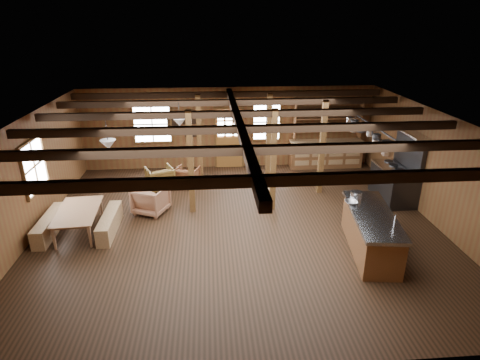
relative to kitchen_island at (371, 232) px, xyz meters
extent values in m
cube|color=black|center=(-2.86, 1.37, -0.49)|extent=(10.00, 9.00, 0.02)
cube|color=black|center=(-2.86, 1.37, 2.33)|extent=(10.00, 9.00, 0.02)
cube|color=brown|center=(-7.87, 1.37, 0.92)|extent=(0.02, 9.00, 2.80)
cube|color=brown|center=(2.15, 1.37, 0.92)|extent=(0.02, 9.00, 2.80)
cube|color=brown|center=(-2.86, 5.88, 0.92)|extent=(10.00, 0.02, 2.80)
cube|color=brown|center=(-2.86, -3.14, 0.92)|extent=(10.00, 0.02, 2.80)
cube|color=black|center=(-2.86, -2.13, 2.20)|extent=(9.80, 0.12, 0.18)
cube|color=black|center=(-2.86, -0.63, 2.20)|extent=(9.80, 0.12, 0.18)
cube|color=black|center=(-2.86, 0.87, 2.20)|extent=(9.80, 0.12, 0.18)
cube|color=black|center=(-2.86, 2.37, 2.20)|extent=(9.80, 0.12, 0.18)
cube|color=black|center=(-2.86, 3.87, 2.20)|extent=(9.80, 0.12, 0.18)
cube|color=black|center=(-2.86, 5.17, 2.20)|extent=(9.80, 0.12, 0.18)
cube|color=black|center=(-2.86, 1.37, 2.20)|extent=(0.18, 8.82, 0.18)
cube|color=#492D15|center=(-4.06, 2.37, 0.92)|extent=(0.15, 0.15, 2.80)
cube|color=#492D15|center=(-3.86, 4.57, 0.92)|extent=(0.15, 0.15, 2.80)
cube|color=#492D15|center=(-1.86, 2.37, 0.92)|extent=(0.15, 0.15, 2.80)
cube|color=#492D15|center=(-1.66, 4.57, 0.92)|extent=(0.15, 0.15, 2.80)
cube|color=#492D15|center=(-0.26, 3.37, 0.92)|extent=(0.15, 0.15, 2.80)
cube|color=brown|center=(-2.86, 5.82, 0.07)|extent=(0.90, 0.06, 1.10)
cube|color=#492D15|center=(-3.34, 5.82, 0.57)|extent=(0.06, 0.08, 2.10)
cube|color=#492D15|center=(-2.38, 5.82, 0.57)|extent=(0.06, 0.08, 2.10)
cube|color=#492D15|center=(-2.86, 5.82, 1.64)|extent=(1.02, 0.08, 0.06)
cube|color=white|center=(-2.86, 5.82, 1.07)|extent=(0.84, 0.02, 0.90)
cube|color=white|center=(-5.46, 5.83, 1.12)|extent=(1.20, 0.02, 1.20)
cube|color=#492D15|center=(-5.46, 5.83, 1.12)|extent=(1.32, 0.06, 1.32)
cube|color=white|center=(-1.56, 5.83, 1.12)|extent=(0.90, 0.02, 1.20)
cube|color=#492D15|center=(-1.56, 5.83, 1.12)|extent=(1.02, 0.06, 1.32)
cube|color=white|center=(-7.82, 1.87, 1.12)|extent=(0.02, 1.20, 1.20)
cube|color=#492D15|center=(-7.82, 1.87, 1.12)|extent=(0.14, 1.24, 1.32)
cube|color=silver|center=(-4.16, 5.83, 1.32)|extent=(0.50, 0.03, 0.40)
cube|color=black|center=(-4.16, 5.82, 1.32)|extent=(0.55, 0.02, 0.45)
cube|color=silver|center=(-4.76, 5.83, 1.22)|extent=(0.35, 0.03, 0.45)
cube|color=black|center=(-4.76, 5.82, 1.22)|extent=(0.40, 0.02, 0.50)
cube|color=silver|center=(-4.16, 5.83, 0.82)|extent=(0.40, 0.03, 0.30)
cube|color=black|center=(-4.16, 5.82, 0.82)|extent=(0.45, 0.02, 0.35)
cube|color=brown|center=(0.54, 5.57, -0.03)|extent=(2.50, 0.55, 0.90)
cube|color=brown|center=(0.54, 5.55, 0.45)|extent=(2.55, 0.60, 0.06)
cube|color=brown|center=(0.54, 5.62, 0.92)|extent=(2.30, 0.35, 0.04)
cube|color=brown|center=(0.54, 5.62, 1.27)|extent=(2.30, 0.35, 0.04)
cube|color=brown|center=(0.54, 5.62, 1.62)|extent=(2.30, 0.35, 0.04)
cube|color=brown|center=(-0.61, 5.62, 1.27)|extent=(0.04, 0.35, 1.40)
cube|color=brown|center=(1.69, 5.62, 1.27)|extent=(0.04, 0.35, 1.40)
cylinder|color=#2A2B2D|center=(-5.86, 1.37, 2.10)|extent=(0.02, 0.02, 0.45)
cone|color=white|center=(-5.86, 1.37, 1.77)|extent=(0.36, 0.36, 0.22)
cylinder|color=#2A2B2D|center=(-4.36, 3.37, 2.10)|extent=(0.02, 0.02, 0.45)
cone|color=white|center=(-4.36, 3.37, 1.77)|extent=(0.36, 0.36, 0.22)
cylinder|color=#2A2B2D|center=(0.35, 1.67, 2.07)|extent=(0.04, 3.00, 0.04)
cylinder|color=#2A2B2D|center=(0.27, 0.32, 1.96)|extent=(0.01, 0.01, 0.23)
cylinder|color=silver|center=(0.27, 0.32, 1.77)|extent=(0.24, 0.24, 0.14)
cylinder|color=#2A2B2D|center=(0.41, 0.65, 2.00)|extent=(0.01, 0.01, 0.15)
cylinder|color=#2A2B2D|center=(0.41, 0.65, 1.85)|extent=(0.27, 0.27, 0.14)
cylinder|color=#2A2B2D|center=(0.32, 0.99, 1.96)|extent=(0.01, 0.01, 0.22)
cylinder|color=silver|center=(0.32, 0.99, 1.79)|extent=(0.22, 0.22, 0.14)
cylinder|color=#2A2B2D|center=(0.43, 1.33, 1.98)|extent=(0.01, 0.01, 0.18)
cylinder|color=#2A2B2D|center=(0.43, 1.33, 1.82)|extent=(0.19, 0.19, 0.14)
cylinder|color=#2A2B2D|center=(0.43, 1.67, 1.98)|extent=(0.01, 0.01, 0.18)
cylinder|color=silver|center=(0.43, 1.67, 1.82)|extent=(0.22, 0.22, 0.14)
cylinder|color=#2A2B2D|center=(0.31, 2.00, 1.99)|extent=(0.01, 0.01, 0.17)
cylinder|color=#2A2B2D|center=(0.31, 2.00, 1.83)|extent=(0.22, 0.22, 0.14)
cylinder|color=#2A2B2D|center=(0.26, 2.34, 1.95)|extent=(0.01, 0.01, 0.25)
cylinder|color=silver|center=(0.26, 2.34, 1.75)|extent=(0.25, 0.25, 0.14)
cylinder|color=#2A2B2D|center=(0.37, 2.68, 1.99)|extent=(0.01, 0.01, 0.17)
cylinder|color=#2A2B2D|center=(0.37, 2.68, 1.83)|extent=(0.21, 0.21, 0.14)
cylinder|color=#2A2B2D|center=(0.36, 3.02, 1.99)|extent=(0.01, 0.01, 0.17)
cylinder|color=silver|center=(0.36, 3.02, 1.84)|extent=(0.18, 0.18, 0.14)
cube|color=brown|center=(0.00, 0.00, -0.05)|extent=(1.12, 2.49, 0.86)
cube|color=silver|center=(0.00, 0.00, 0.42)|extent=(1.21, 2.60, 0.08)
cylinder|color=#2A2B2D|center=(0.00, -0.60, 0.42)|extent=(0.44, 0.44, 0.06)
cylinder|color=silver|center=(0.20, -0.60, 0.57)|extent=(0.03, 0.03, 0.30)
cube|color=brown|center=(-2.01, 2.87, -0.30)|extent=(0.45, 0.37, 0.35)
cube|color=#2A2B2D|center=(1.74, 2.68, -0.01)|extent=(0.84, 1.57, 0.94)
cube|color=silver|center=(1.74, 2.68, 0.48)|extent=(0.86, 1.59, 0.04)
cube|color=#2A2B2D|center=(2.06, 2.68, 1.04)|extent=(0.12, 1.57, 1.05)
cube|color=silver|center=(1.94, 2.68, 1.56)|extent=(0.40, 1.67, 0.05)
imported|color=#906341|center=(-6.76, 1.38, -0.18)|extent=(1.06, 1.77, 0.60)
cube|color=brown|center=(-7.51, 1.38, -0.25)|extent=(0.31, 1.68, 0.46)
cube|color=brown|center=(-6.07, 1.38, -0.25)|extent=(0.31, 1.67, 0.46)
imported|color=brown|center=(-5.10, 3.99, -0.12)|extent=(1.00, 1.01, 0.71)
imported|color=brown|center=(-4.27, 4.15, -0.16)|extent=(0.85, 0.86, 0.63)
imported|color=#8C5B3F|center=(-5.18, 2.37, -0.10)|extent=(1.07, 1.08, 0.75)
cylinder|color=silver|center=(-0.10, 0.85, 0.54)|extent=(0.27, 0.27, 0.16)
imported|color=silver|center=(-0.32, 0.53, 0.50)|extent=(0.30, 0.30, 0.07)
camera|label=1|loc=(-3.56, -7.63, 4.46)|focal=30.00mm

